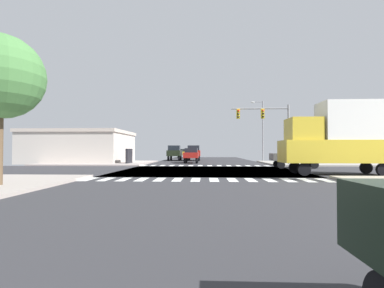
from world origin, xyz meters
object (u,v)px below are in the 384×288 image
Objects in this scene: street_lamp at (261,126)px; sedan_trailing_4 at (191,154)px; traffic_signal_mast at (266,121)px; sedan_crossing_2 at (295,156)px; pickup_nearside_1 at (175,152)px; sedan_farside_1 at (182,153)px; box_truck_outer_1 at (339,136)px; pickup_inner_2 at (194,152)px; sidewalk_tree at (0,77)px; bank_building at (81,147)px.

street_lamp is 11.41m from sedan_trailing_4.
traffic_signal_mast reaches higher than sedan_crossing_2.
traffic_signal_mast is 18.61m from pickup_nearside_1.
box_truck_outer_1 is at bearing 108.76° from sedan_farside_1.
street_lamp reaches higher than sedan_trailing_4.
pickup_nearside_1 is 3.00m from pickup_inner_2.
sidewalk_tree is at bearing 77.90° from pickup_inner_2.
street_lamp is 23.17m from sedan_farside_1.
street_lamp is 1.19× the size of box_truck_outer_1.
pickup_inner_2 is (7.08, 33.02, -3.51)m from sidewalk_tree.
sedan_farside_1 is (-11.18, 29.54, -3.61)m from traffic_signal_mast.
traffic_signal_mast is 23.44m from bank_building.
box_truck_outer_1 is at bearing 6.47° from sedan_crossing_2.
street_lamp reaches higher than pickup_inner_2.
bank_building is at bearing 55.77° from box_truck_outer_1.
sidewalk_tree is 1.54× the size of sedan_trailing_4.
pickup_nearside_1 is 1.00× the size of pickup_inner_2.
bank_building is 2.03× the size of sidewalk_tree.
box_truck_outer_1 is (1.05, -21.50, -2.53)m from street_lamp.
bank_building reaches higher than sedan_trailing_4.
box_truck_outer_1 is at bearing -34.23° from bank_building.
sedan_trailing_4 is 0.60× the size of box_truck_outer_1.
sedan_trailing_4 is at bearing 97.28° from sedan_farside_1.
sedan_crossing_2 is at bearing 118.49° from pickup_inner_2.
traffic_signal_mast is 1.49× the size of sedan_trailing_4.
pickup_nearside_1 is at bearing 162.92° from street_lamp.
sedan_trailing_4 is (-9.95, 9.98, 0.00)m from sedan_crossing_2.
sedan_farside_1 is 1.00× the size of sedan_trailing_4.
pickup_inner_2 is (-9.95, 18.34, 0.17)m from sedan_crossing_2.
traffic_signal_mast is 10.69m from street_lamp.
traffic_signal_mast is 0.48× the size of bank_building.
sedan_farside_1 is 15.43m from pickup_inner_2.
bank_building is 16.55m from pickup_inner_2.
pickup_inner_2 is (-10.75, 25.34, -1.27)m from box_truck_outer_1.
sedan_trailing_4 is 0.84× the size of pickup_inner_2.
street_lamp is at bearing 2.80° from box_truck_outer_1.
street_lamp is 1.29× the size of sidewalk_tree.
traffic_signal_mast is 0.89× the size of box_truck_outer_1.
sidewalk_tree is at bearing 85.16° from sedan_farside_1.
bank_building is (-22.47, 6.11, -2.66)m from traffic_signal_mast.
box_truck_outer_1 is at bearing -76.77° from traffic_signal_mast.
sedan_farside_1 is (0.00, 15.07, -0.17)m from pickup_nearside_1.
pickup_nearside_1 is (-12.69, 3.90, -3.80)m from street_lamp.
sidewalk_tree is at bearing -119.89° from street_lamp.
sedan_crossing_2 is (0.26, -14.50, -3.97)m from street_lamp.
sedan_trailing_4 is (14.30, -0.06, -0.95)m from bank_building.
sedan_trailing_4 is at bearing 32.32° from box_truck_outer_1.
box_truck_outer_1 is (2.57, -10.93, -2.16)m from traffic_signal_mast.
street_lamp reaches higher than traffic_signal_mast.
traffic_signal_mast is at bearing -98.16° from street_lamp.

